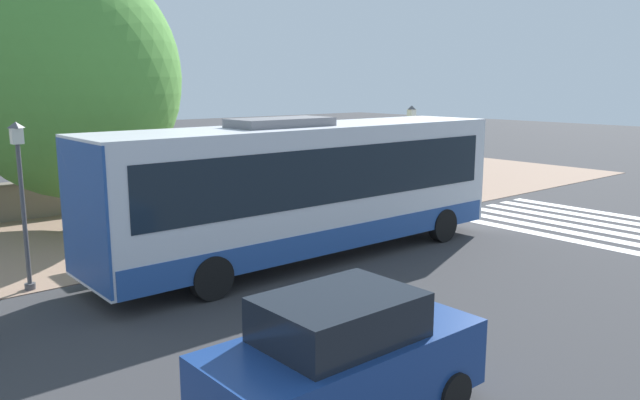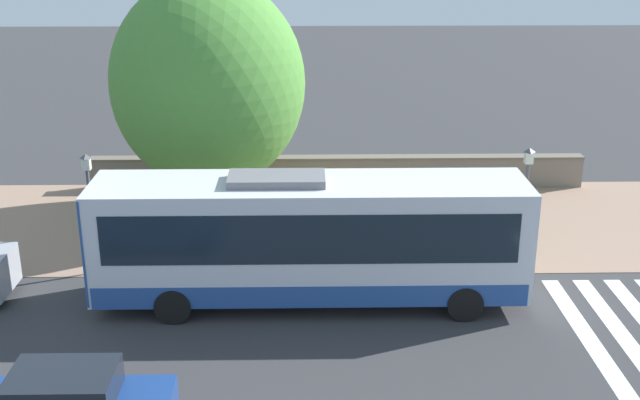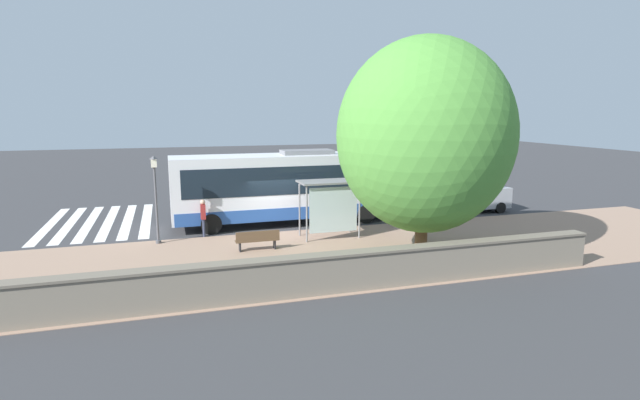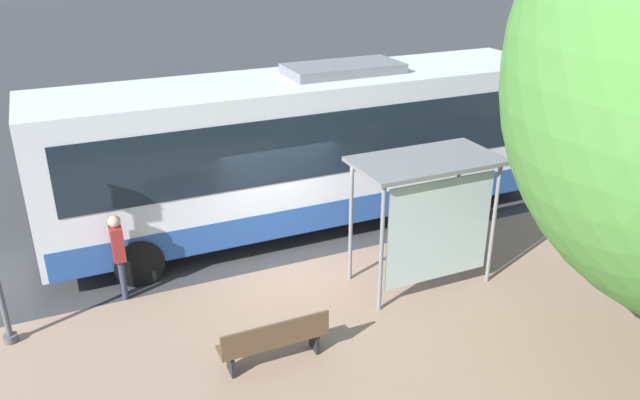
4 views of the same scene
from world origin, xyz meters
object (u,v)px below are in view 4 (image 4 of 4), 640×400
pedestrian (118,250)px  parked_car_far_lane (359,100)px  bench (274,340)px  bus_shelter (429,186)px  street_lamp_near (590,123)px  bus (308,146)px

pedestrian → parked_car_far_lane: parked_car_far_lane is taller
parked_car_far_lane → bench: bearing=146.8°
bench → parked_car_far_lane: (11.56, -7.57, 0.44)m
bus_shelter → pedestrian: 6.05m
pedestrian → street_lamp_near: bearing=-92.3°
bus_shelter → parked_car_far_lane: 11.20m
pedestrian → bench: (-3.13, -1.98, -0.57)m
bench → street_lamp_near: 9.81m
parked_car_far_lane → bus_shelter: bearing=159.2°
pedestrian → parked_car_far_lane: 12.74m
bench → street_lamp_near: street_lamp_near is taller
bus_shelter → pedestrian: bus_shelter is taller
bench → bus: bearing=-29.2°
pedestrian → parked_car_far_lane: (8.43, -9.56, -0.13)m
bus_shelter → bench: size_ratio=1.53×
bus → street_lamp_near: bearing=-107.3°
street_lamp_near → parked_car_far_lane: street_lamp_near is taller
bus_shelter → parked_car_far_lane: size_ratio=0.69×
bus → bench: bearing=150.8°
bench → street_lamp_near: bearing=-73.9°
bench → parked_car_far_lane: parked_car_far_lane is taller
bus → parked_car_far_lane: bus is taller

